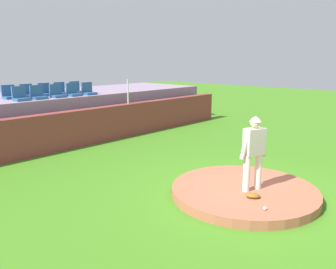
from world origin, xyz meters
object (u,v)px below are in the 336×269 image
(stadium_chair_7, at_px, (45,92))
(stadium_chair_8, at_px, (60,91))
(stadium_chair_1, at_px, (38,95))
(stadium_chair_6, at_px, (27,93))
(stadium_chair_5, at_px, (10,94))
(fielding_glove, at_px, (253,196))
(stadium_chair_2, at_px, (57,93))
(stadium_chair_0, at_px, (20,96))
(stadium_chair_4, at_px, (88,91))
(stadium_chair_9, at_px, (76,90))
(pitcher, at_px, (254,148))
(baseball, at_px, (265,208))
(stadium_chair_3, at_px, (73,92))

(stadium_chair_7, relative_size, stadium_chair_8, 1.00)
(stadium_chair_1, distance_m, stadium_chair_6, 0.87)
(stadium_chair_1, bearing_deg, stadium_chair_5, -53.73)
(fielding_glove, xyz_separation_m, stadium_chair_6, (-0.29, 9.40, 1.59))
(stadium_chair_2, distance_m, stadium_chair_5, 1.66)
(stadium_chair_1, xyz_separation_m, stadium_chair_6, (0.02, 0.87, 0.00))
(stadium_chair_0, bearing_deg, stadium_chair_5, -90.66)
(stadium_chair_1, bearing_deg, fielding_glove, 92.10)
(stadium_chair_2, xyz_separation_m, stadium_chair_4, (1.39, -0.01, 0.00))
(stadium_chair_6, xyz_separation_m, stadium_chair_9, (2.12, 0.02, 0.00))
(pitcher, relative_size, baseball, 22.95)
(baseball, distance_m, stadium_chair_2, 9.17)
(baseball, height_order, stadium_chair_9, stadium_chair_9)
(stadium_chair_7, distance_m, stadium_chair_8, 0.69)
(stadium_chair_1, bearing_deg, stadium_chair_9, -157.48)
(stadium_chair_0, height_order, stadium_chair_6, same)
(stadium_chair_9, bearing_deg, stadium_chair_1, 22.52)
(pitcher, bearing_deg, stadium_chair_2, 110.35)
(baseball, relative_size, stadium_chair_7, 0.15)
(stadium_chair_8, distance_m, stadium_chair_9, 0.72)
(stadium_chair_6, height_order, stadium_chair_7, same)
(pitcher, height_order, stadium_chair_2, stadium_chair_2)
(baseball, height_order, stadium_chair_2, stadium_chair_2)
(fielding_glove, relative_size, stadium_chair_7, 0.60)
(pitcher, xyz_separation_m, fielding_glove, (-0.41, -0.26, -0.93))
(stadium_chair_5, xyz_separation_m, stadium_chair_6, (0.66, -0.01, 0.00))
(stadium_chair_4, xyz_separation_m, stadium_chair_7, (-1.42, 0.88, 0.00))
(stadium_chair_0, height_order, stadium_chair_3, same)
(stadium_chair_6, bearing_deg, stadium_chair_1, 88.74)
(pitcher, height_order, stadium_chair_5, stadium_chair_5)
(stadium_chair_4, distance_m, stadium_chair_8, 1.16)
(pitcher, distance_m, fielding_glove, 1.05)
(stadium_chair_1, xyz_separation_m, stadium_chair_4, (2.15, -0.02, 0.00))
(stadium_chair_2, height_order, stadium_chair_5, same)
(stadium_chair_4, bearing_deg, fielding_glove, 77.82)
(baseball, xyz_separation_m, stadium_chair_5, (-0.58, 9.89, 1.60))
(stadium_chair_0, bearing_deg, stadium_chair_1, -178.63)
(stadium_chair_1, bearing_deg, stadium_chair_4, 179.46)
(stadium_chair_9, bearing_deg, stadium_chair_0, 17.90)
(stadium_chair_1, bearing_deg, pitcher, 95.00)
(stadium_chair_8, bearing_deg, fielding_glove, 83.29)
(stadium_chair_1, relative_size, stadium_chair_4, 1.00)
(stadium_chair_3, bearing_deg, fielding_glove, 82.37)
(stadium_chair_1, distance_m, stadium_chair_3, 1.46)
(fielding_glove, distance_m, stadium_chair_7, 9.54)
(baseball, relative_size, stadium_chair_0, 0.15)
(stadium_chair_1, relative_size, stadium_chair_2, 1.00)
(stadium_chair_2, bearing_deg, stadium_chair_0, 0.14)
(stadium_chair_0, relative_size, stadium_chair_4, 1.00)
(stadium_chair_9, bearing_deg, stadium_chair_7, 1.05)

